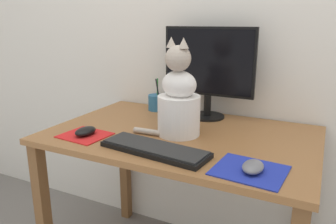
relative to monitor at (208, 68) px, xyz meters
name	(u,v)px	position (x,y,z in m)	size (l,w,h in m)	color
wall_back	(215,11)	(-0.02, 0.13, 0.26)	(7.00, 0.04, 2.50)	silver
desk	(181,156)	(-0.02, -0.27, -0.35)	(1.11, 0.72, 0.74)	brown
monitor	(208,68)	(0.00, 0.00, 0.00)	(0.45, 0.17, 0.44)	black
keyboard	(156,149)	(-0.02, -0.50, -0.23)	(0.42, 0.18, 0.02)	black
mousepad_left	(85,135)	(-0.36, -0.48, -0.24)	(0.20, 0.18, 0.00)	red
mousepad_right	(250,170)	(0.33, -0.51, -0.24)	(0.23, 0.21, 0.00)	#1E2D9E
computer_mouse_left	(85,131)	(-0.36, -0.48, -0.22)	(0.07, 0.10, 0.03)	black
computer_mouse_right	(253,167)	(0.34, -0.52, -0.22)	(0.06, 0.10, 0.03)	slate
cat	(178,100)	(-0.02, -0.29, -0.09)	(0.29, 0.22, 0.40)	white
pen_cup	(156,102)	(-0.29, 0.01, -0.20)	(0.08, 0.08, 0.17)	#286089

